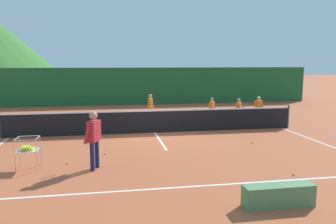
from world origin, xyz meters
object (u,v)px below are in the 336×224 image
(ball_cart, at_px, (27,149))
(student_2, at_px, (239,109))
(tennis_ball_1, at_px, (68,163))
(courtside_bench, at_px, (278,196))
(tennis_ball_3, at_px, (294,174))
(tennis_ball_6, at_px, (98,142))
(student_0, at_px, (151,105))
(tennis_ball_4, at_px, (252,143))
(tennis_ball_2, at_px, (106,153))
(tennis_net, at_px, (155,121))
(student_3, at_px, (258,107))
(student_1, at_px, (212,107))
(instructor, at_px, (94,135))

(ball_cart, bearing_deg, student_2, 33.71)
(tennis_ball_1, relative_size, courtside_bench, 0.05)
(tennis_ball_3, height_order, tennis_ball_6, same)
(student_0, relative_size, student_2, 1.10)
(tennis_ball_1, xyz_separation_m, tennis_ball_4, (6.43, 1.43, 0.00))
(student_2, xyz_separation_m, tennis_ball_4, (-1.01, -3.89, -0.71))
(tennis_ball_2, relative_size, courtside_bench, 0.05)
(student_0, relative_size, tennis_ball_1, 20.09)
(tennis_ball_4, bearing_deg, tennis_ball_3, -96.71)
(tennis_net, distance_m, tennis_ball_6, 2.85)
(tennis_ball_3, distance_m, tennis_ball_6, 6.93)
(tennis_ball_1, distance_m, tennis_ball_4, 6.59)
(student_3, xyz_separation_m, courtside_bench, (-3.88, -9.32, -0.56))
(tennis_ball_6, bearing_deg, ball_cart, -123.35)
(tennis_ball_2, bearing_deg, student_1, 45.21)
(instructor, xyz_separation_m, courtside_bench, (3.85, -3.19, -0.75))
(student_1, distance_m, tennis_ball_4, 4.75)
(instructor, height_order, student_2, instructor)
(tennis_net, distance_m, student_3, 5.61)
(ball_cart, relative_size, tennis_ball_1, 13.22)
(student_2, relative_size, tennis_ball_2, 18.28)
(courtside_bench, bearing_deg, tennis_net, 100.95)
(student_3, height_order, tennis_ball_4, student_3)
(student_2, height_order, tennis_ball_6, student_2)
(instructor, bearing_deg, tennis_ball_6, 90.20)
(student_2, relative_size, tennis_ball_6, 18.28)
(student_0, relative_size, tennis_ball_6, 20.09)
(student_3, distance_m, tennis_ball_2, 8.79)
(student_1, xyz_separation_m, tennis_ball_3, (-0.32, -8.25, -0.70))
(ball_cart, relative_size, tennis_ball_3, 13.22)
(instructor, distance_m, student_0, 8.01)
(student_0, xyz_separation_m, student_1, (3.00, -0.83, -0.09))
(student_3, height_order, tennis_ball_2, student_3)
(instructor, bearing_deg, student_0, 71.55)
(student_0, xyz_separation_m, student_3, (5.20, -1.46, -0.03))
(courtside_bench, bearing_deg, tennis_ball_1, 140.57)
(student_1, relative_size, tennis_ball_1, 17.99)
(instructor, bearing_deg, tennis_ball_4, 20.20)
(tennis_net, bearing_deg, instructor, -116.80)
(tennis_ball_2, bearing_deg, student_2, 35.16)
(ball_cart, height_order, tennis_ball_2, ball_cart)
(courtside_bench, bearing_deg, ball_cart, 148.39)
(tennis_net, xyz_separation_m, instructor, (-2.34, -4.63, 0.48))
(student_0, height_order, ball_cart, student_0)
(student_0, height_order, student_2, student_0)
(ball_cart, xyz_separation_m, tennis_ball_2, (2.14, 1.19, -0.56))
(ball_cart, xyz_separation_m, tennis_ball_6, (1.82, 2.77, -0.56))
(student_2, bearing_deg, tennis_ball_3, -100.85)
(student_1, height_order, student_3, student_3)
(tennis_ball_3, height_order, courtside_bench, courtside_bench)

